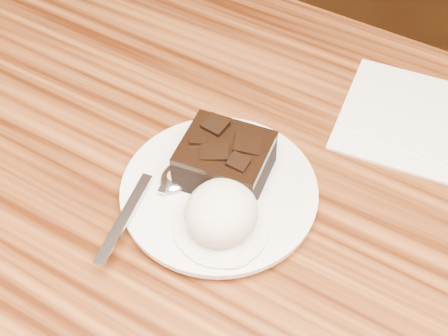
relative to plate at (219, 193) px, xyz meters
The scene contains 9 objects.
plate is the anchor object (origin of this frame).
brownie 0.03m from the plate, 102.45° to the left, with size 0.09×0.08×0.04m, color black.
ice_cream_scoop 0.06m from the plate, 56.05° to the right, with size 0.07×0.07×0.06m, color white.
melt_puddle 0.05m from the plate, 56.05° to the right, with size 0.10×0.10×0.00m, color silver.
spoon 0.05m from the plate, 161.70° to the right, with size 0.03×0.17×0.01m, color silver, non-canonical shape.
napkin 0.25m from the plate, 57.33° to the left, with size 0.16×0.16×0.01m, color white.
crumb_a 0.03m from the plate, 162.51° to the right, with size 0.01×0.01×0.00m, color black.
crumb_b 0.07m from the plate, 47.14° to the right, with size 0.01×0.01×0.00m, color black.
crumb_c 0.04m from the plate, 46.81° to the right, with size 0.01×0.00×0.00m, color black.
Camera 1 is at (0.10, -0.29, 1.27)m, focal length 49.27 mm.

